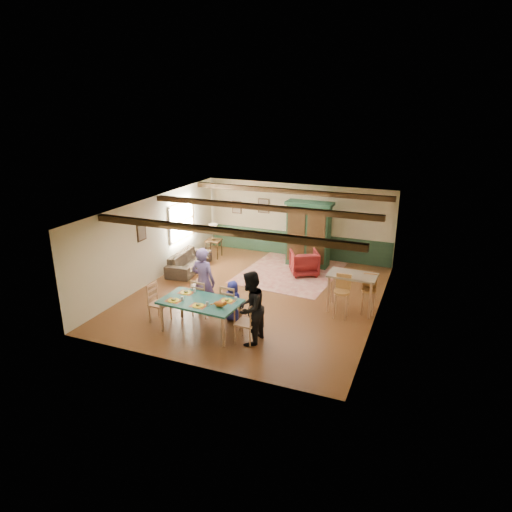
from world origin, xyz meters
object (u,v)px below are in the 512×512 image
at_px(dining_chair_far_right, 231,303).
at_px(bar_stool_right, 368,295).
at_px(armoire, 309,234).
at_px(person_man, 203,281).
at_px(bar_stool_left, 341,297).
at_px(person_child, 233,301).
at_px(end_table, 214,249).
at_px(dining_chair_end_right, 246,322).
at_px(dining_chair_far_left, 202,297).
at_px(cat, 219,303).
at_px(table_lamp, 213,232).
at_px(person_woman, 250,308).
at_px(dining_chair_end_left, 159,303).
at_px(sofa, 189,261).
at_px(armchair, 304,263).
at_px(counter_table, 351,293).
at_px(dining_table, 201,316).

relative_size(dining_chair_far_right, bar_stool_right, 0.95).
bearing_deg(armoire, person_man, -106.02).
height_order(armoire, bar_stool_left, armoire).
relative_size(person_child, end_table, 1.67).
bearing_deg(dining_chair_end_right, dining_chair_far_left, -114.92).
bearing_deg(cat, dining_chair_end_right, 9.46).
relative_size(dining_chair_end_right, person_child, 0.95).
distance_m(person_child, table_lamp, 5.21).
bearing_deg(bar_stool_right, armoire, 125.74).
bearing_deg(cat, bar_stool_right, 44.18).
height_order(person_child, end_table, person_child).
bearing_deg(person_woman, person_child, -133.26).
relative_size(dining_chair_end_left, cat, 2.64).
relative_size(cat, sofa, 0.18).
bearing_deg(armchair, bar_stool_right, 110.79).
xyz_separation_m(cat, armoire, (0.54, 5.83, 0.21)).
relative_size(dining_chair_end_right, counter_table, 0.80).
xyz_separation_m(dining_chair_end_left, sofa, (-1.23, 3.63, -0.21)).
xyz_separation_m(dining_chair_far_left, bar_stool_right, (4.11, 1.79, 0.03)).
bearing_deg(person_child, bar_stool_left, -152.05).
height_order(dining_table, end_table, dining_table).
bearing_deg(counter_table, dining_chair_far_right, -146.84).
bearing_deg(cat, dining_chair_far_left, 139.20).
bearing_deg(dining_table, table_lamp, 113.96).
bearing_deg(person_child, armchair, -98.49).
distance_m(person_man, table_lamp, 4.74).
bearing_deg(person_man, dining_chair_end_left, 46.85).
xyz_separation_m(end_table, bar_stool_right, (6.03, -2.63, 0.22)).
xyz_separation_m(dining_chair_far_right, end_table, (-2.80, 4.46, -0.19)).
bearing_deg(dining_chair_end_right, dining_table, -90.00).
bearing_deg(dining_table, end_table, 113.96).
distance_m(dining_chair_end_left, armoire, 6.14).
relative_size(dining_chair_end_right, person_woman, 0.58).
distance_m(sofa, end_table, 1.54).
bearing_deg(dining_chair_end_right, dining_chair_end_left, -90.00).
height_order(sofa, counter_table, counter_table).
bearing_deg(armchair, dining_chair_end_right, 62.44).
bearing_deg(sofa, dining_chair_end_left, -167.00).
bearing_deg(bar_stool_left, person_child, -155.71).
bearing_deg(end_table, armchair, -7.14).
bearing_deg(dining_chair_far_right, dining_chair_end_left, 24.92).
height_order(person_man, person_child, person_man).
xyz_separation_m(dining_chair_far_left, dining_chair_end_left, (-0.86, -0.74, 0.00)).
distance_m(person_woman, end_table, 6.48).
distance_m(person_man, person_woman, 2.01).
height_order(dining_chair_far_right, sofa, dining_chair_far_right).
bearing_deg(armchair, cat, 54.79).
distance_m(cat, sofa, 4.95).
height_order(dining_chair_far_right, counter_table, counter_table).
height_order(person_child, armoire, armoire).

